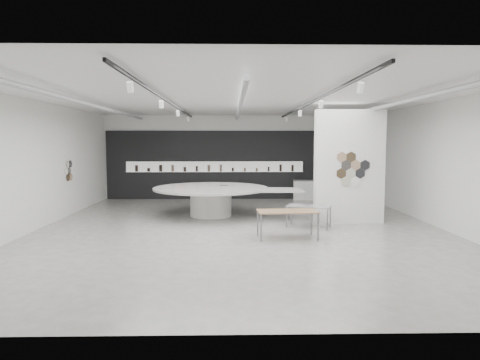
{
  "coord_description": "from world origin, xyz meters",
  "views": [
    {
      "loc": [
        -0.26,
        -12.51,
        2.56
      ],
      "look_at": [
        0.02,
        1.2,
        1.36
      ],
      "focal_mm": 32.0,
      "sensor_mm": 36.0,
      "label": 1
    }
  ],
  "objects_px": {
    "sample_table_wood": "(287,213)",
    "partition_column": "(349,167)",
    "sample_table_stone": "(309,208)",
    "display_island": "(213,197)",
    "kitchen_counter": "(310,190)"
  },
  "relations": [
    {
      "from": "partition_column",
      "to": "display_island",
      "type": "distance_m",
      "value": 4.72
    },
    {
      "from": "display_island",
      "to": "sample_table_stone",
      "type": "height_order",
      "value": "display_island"
    },
    {
      "from": "display_island",
      "to": "kitchen_counter",
      "type": "height_order",
      "value": "kitchen_counter"
    },
    {
      "from": "sample_table_wood",
      "to": "kitchen_counter",
      "type": "relative_size",
      "value": 1.01
    },
    {
      "from": "sample_table_wood",
      "to": "kitchen_counter",
      "type": "bearing_deg",
      "value": 75.03
    },
    {
      "from": "kitchen_counter",
      "to": "sample_table_stone",
      "type": "bearing_deg",
      "value": -94.08
    },
    {
      "from": "display_island",
      "to": "sample_table_wood",
      "type": "xyz_separation_m",
      "value": [
        2.13,
        -3.52,
        0.03
      ]
    },
    {
      "from": "partition_column",
      "to": "sample_table_stone",
      "type": "distance_m",
      "value": 1.99
    },
    {
      "from": "sample_table_stone",
      "to": "display_island",
      "type": "bearing_deg",
      "value": 145.26
    },
    {
      "from": "partition_column",
      "to": "display_island",
      "type": "bearing_deg",
      "value": 163.32
    },
    {
      "from": "partition_column",
      "to": "kitchen_counter",
      "type": "relative_size",
      "value": 2.23
    },
    {
      "from": "partition_column",
      "to": "sample_table_wood",
      "type": "distance_m",
      "value": 3.34
    },
    {
      "from": "partition_column",
      "to": "sample_table_wood",
      "type": "xyz_separation_m",
      "value": [
        -2.26,
        -2.2,
        -1.11
      ]
    },
    {
      "from": "display_island",
      "to": "kitchen_counter",
      "type": "distance_m",
      "value": 5.96
    },
    {
      "from": "sample_table_wood",
      "to": "partition_column",
      "type": "bearing_deg",
      "value": 44.29
    }
  ]
}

